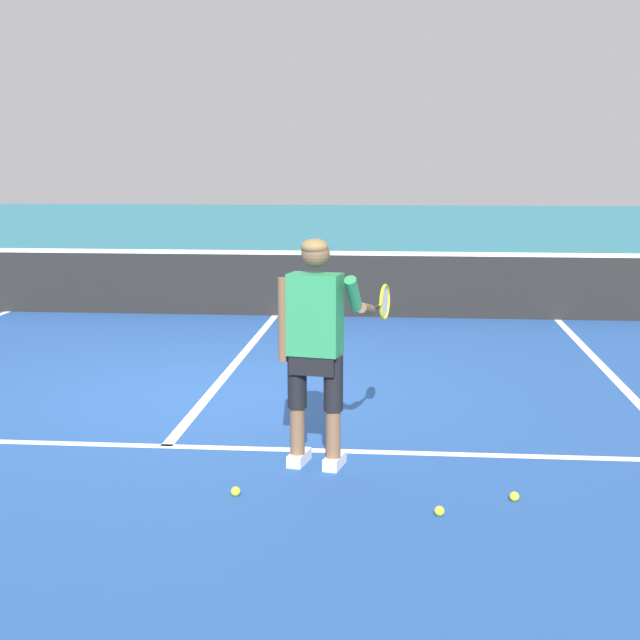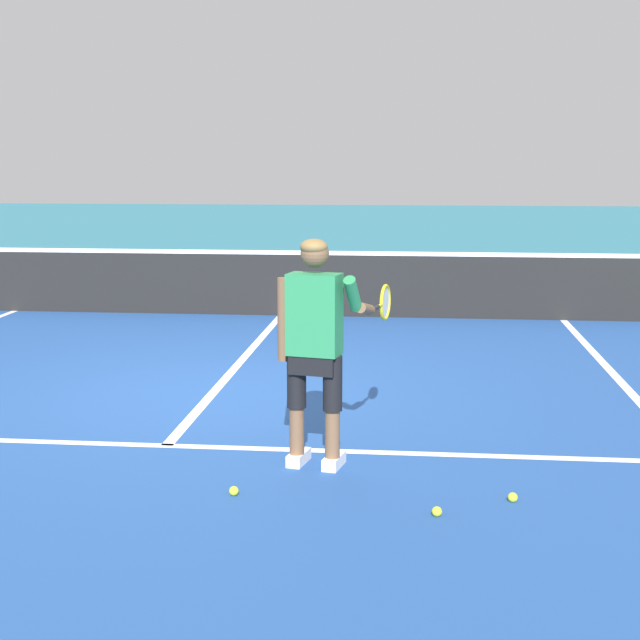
{
  "view_description": "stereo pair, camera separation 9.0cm",
  "coord_description": "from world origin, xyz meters",
  "px_view_note": "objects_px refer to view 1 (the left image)",
  "views": [
    {
      "loc": [
        1.87,
        -8.68,
        2.26
      ],
      "look_at": [
        1.24,
        -1.69,
        1.05
      ],
      "focal_mm": 51.75,
      "sensor_mm": 36.0,
      "label": 1
    },
    {
      "loc": [
        1.96,
        -8.67,
        2.26
      ],
      "look_at": [
        1.24,
        -1.69,
        1.05
      ],
      "focal_mm": 51.75,
      "sensor_mm": 36.0,
      "label": 2
    }
  ],
  "objects_px": {
    "tennis_player": "(317,337)",
    "tennis_ball_by_baseline": "(236,491)",
    "tennis_ball_near_feet": "(439,511)",
    "tennis_ball_mid_court": "(514,496)"
  },
  "relations": [
    {
      "from": "tennis_ball_near_feet",
      "to": "tennis_ball_by_baseline",
      "type": "distance_m",
      "value": 1.4
    },
    {
      "from": "tennis_ball_near_feet",
      "to": "tennis_ball_mid_court",
      "type": "xyz_separation_m",
      "value": [
        0.51,
        0.31,
        0.0
      ]
    },
    {
      "from": "tennis_ball_near_feet",
      "to": "tennis_ball_mid_court",
      "type": "relative_size",
      "value": 1.0
    },
    {
      "from": "tennis_player",
      "to": "tennis_ball_mid_court",
      "type": "height_order",
      "value": "tennis_player"
    },
    {
      "from": "tennis_ball_near_feet",
      "to": "tennis_player",
      "type": "bearing_deg",
      "value": 133.68
    },
    {
      "from": "tennis_ball_mid_court",
      "to": "tennis_ball_near_feet",
      "type": "bearing_deg",
      "value": -148.98
    },
    {
      "from": "tennis_ball_near_feet",
      "to": "tennis_ball_mid_court",
      "type": "height_order",
      "value": "same"
    },
    {
      "from": "tennis_player",
      "to": "tennis_ball_by_baseline",
      "type": "xyz_separation_m",
      "value": [
        -0.5,
        -0.68,
        -0.96
      ]
    },
    {
      "from": "tennis_player",
      "to": "tennis_ball_by_baseline",
      "type": "bearing_deg",
      "value": -126.11
    },
    {
      "from": "tennis_player",
      "to": "tennis_ball_by_baseline",
      "type": "relative_size",
      "value": 25.95
    }
  ]
}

